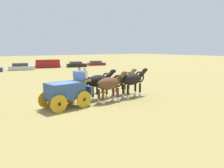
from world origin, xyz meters
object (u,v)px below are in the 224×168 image
Objects in this scene: draft_horse_rear_near at (99,81)px; draft_horse_lead_near at (122,79)px; draft_horse_lead_off at (133,80)px; parked_vehicle_d at (21,67)px; show_wagon at (67,90)px; parked_vehicle_g at (96,63)px; parked_vehicle_e at (48,64)px; parked_vehicle_f at (76,65)px; draft_horse_rear_off at (110,84)px.

draft_horse_rear_near is 2.62m from draft_horse_lead_near.
draft_horse_lead_off reaches higher than parked_vehicle_d.
show_wagon is 1.21× the size of parked_vehicle_g.
draft_horse_lead_near reaches higher than parked_vehicle_d.
draft_horse_rear_near is 0.69× the size of parked_vehicle_g.
parked_vehicle_f is at bearing -18.40° from parked_vehicle_e.
draft_horse_rear_off is 1.00× the size of draft_horse_lead_off.
parked_vehicle_d is (4.75, 29.92, -0.64)m from show_wagon.
parked_vehicle_e is (4.61, 32.02, -0.62)m from draft_horse_lead_off.
parked_vehicle_g is (11.68, -0.38, -0.35)m from parked_vehicle_e.
show_wagon is at bearing -179.85° from draft_horse_lead_off.
parked_vehicle_d reaches higher than parked_vehicle_f.
parked_vehicle_f is (13.00, 29.14, -0.89)m from draft_horse_rear_near.
show_wagon is 1.70× the size of draft_horse_rear_off.
draft_horse_rear_near is 31.92m from parked_vehicle_f.
parked_vehicle_f is (10.27, 30.14, -0.92)m from draft_horse_lead_off.
parked_vehicle_f is at bearing 1.17° from parked_vehicle_d.
parked_vehicle_d is 0.90× the size of parked_vehicle_e.
parked_vehicle_d is at bearing 80.97° from show_wagon.
parked_vehicle_f is at bearing -165.95° from parked_vehicle_g.
draft_horse_lead_near is (5.89, 1.31, 0.13)m from show_wagon.
show_wagon is at bearing 175.47° from draft_horse_rear_off.
draft_horse_rear_near is at bearing -121.82° from parked_vehicle_g.
draft_horse_lead_off is at bearing -20.20° from draft_horse_rear_near.
parked_vehicle_d is at bearing -160.13° from parked_vehicle_e.
parked_vehicle_g is at bearing 61.60° from draft_horse_lead_near.
parked_vehicle_f is (16.28, 30.16, -0.69)m from show_wagon.
draft_horse_lead_near reaches higher than parked_vehicle_f.
show_wagon is 1.13× the size of parked_vehicle_d.
parked_vehicle_f is at bearing 67.10° from draft_horse_rear_off.
draft_horse_lead_near is at bearing -87.73° from parked_vehicle_d.
draft_horse_lead_off is 31.86m from parked_vehicle_f.
parked_vehicle_d is at bearing 92.27° from draft_horse_lead_near.
draft_horse_lead_near reaches higher than parked_vehicle_g.
show_wagon is 33.76m from parked_vehicle_e.
draft_horse_lead_off is (0.12, -1.29, 0.11)m from draft_horse_lead_near.
draft_horse_lead_near is (2.60, 0.29, -0.07)m from draft_horse_rear_near.
parked_vehicle_e is at bearing 178.13° from parked_vehicle_g.
show_wagon reaches higher than parked_vehicle_g.
parked_vehicle_d is at bearing 87.49° from draft_horse_rear_off.
parked_vehicle_e is 11.69m from parked_vehicle_g.
parked_vehicle_e reaches higher than parked_vehicle_f.
parked_vehicle_d is 11.53m from parked_vehicle_f.
parked_vehicle_g is at bearing 54.85° from show_wagon.
draft_horse_rear_near is (3.28, 1.02, 0.21)m from show_wagon.
draft_horse_lead_near is 28.64m from parked_vehicle_d.
show_wagon is at bearing -125.15° from parked_vehicle_g.
draft_horse_lead_near is at bearing -98.75° from parked_vehicle_e.
draft_horse_rear_near reaches higher than parked_vehicle_g.
show_wagon is at bearing -108.34° from parked_vehicle_e.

